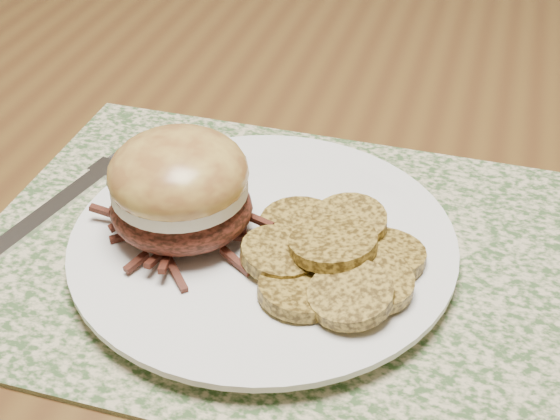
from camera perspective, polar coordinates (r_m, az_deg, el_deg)
The scene contains 5 objects.
placemat at distance 0.57m, azimuth 0.40°, elevation -3.30°, with size 0.45×0.33×0.00m, color #39552C.
dinner_plate at distance 0.56m, azimuth -1.23°, elevation -2.57°, with size 0.26×0.26×0.02m, color white.
pork_sandwich at distance 0.54m, azimuth -7.35°, elevation 1.59°, with size 0.10×0.10×0.08m.
roasted_potatoes at distance 0.53m, azimuth 3.98°, elevation -3.40°, with size 0.14×0.15×0.03m.
fork at distance 0.64m, azimuth -15.40°, elevation 0.79°, with size 0.06×0.20×0.00m.
Camera 1 is at (-0.09, -0.59, 1.12)m, focal length 50.00 mm.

